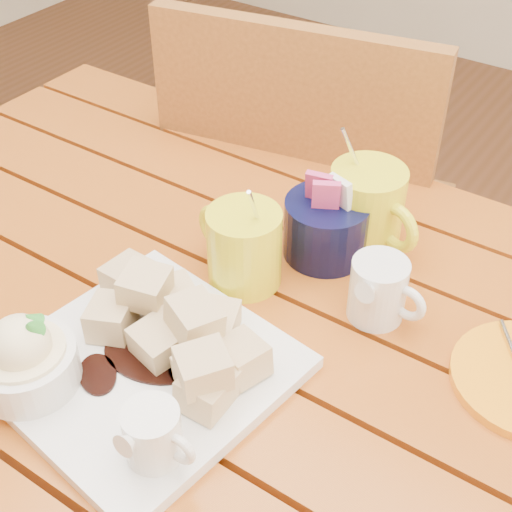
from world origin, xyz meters
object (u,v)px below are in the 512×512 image
Objects in this scene: table at (214,362)px; chair_far at (309,220)px; coffee_mug_right at (368,206)px; dessert_plate at (122,358)px; coffee_mug_left at (243,246)px.

table is 0.49m from chair_far.
chair_far is (-0.22, 0.25, -0.27)m from coffee_mug_right.
dessert_plate is 0.21m from coffee_mug_left.
coffee_mug_right is at bearing 120.58° from chair_far.
coffee_mug_right is at bearing 74.20° from dessert_plate.
coffee_mug_left is at bearing -101.03° from coffee_mug_right.
chair_far reaches higher than table.
coffee_mug_right reaches higher than table.
chair_far is (-0.12, 0.61, -0.25)m from dessert_plate.
coffee_mug_right is (0.10, 0.21, 0.16)m from table.
coffee_mug_left reaches higher than table.
coffee_mug_left is (0.01, 0.06, 0.16)m from table.
dessert_plate reaches higher than table.
dessert_plate is at bearing -79.22° from coffee_mug_left.
coffee_mug_right is (0.10, 0.36, 0.02)m from dessert_plate.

